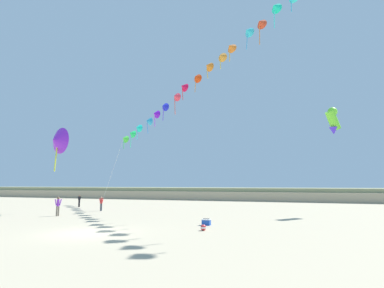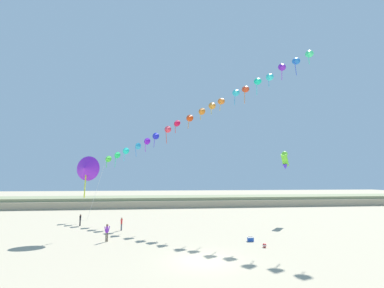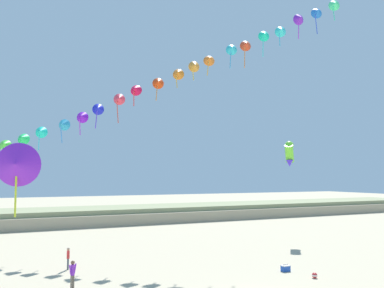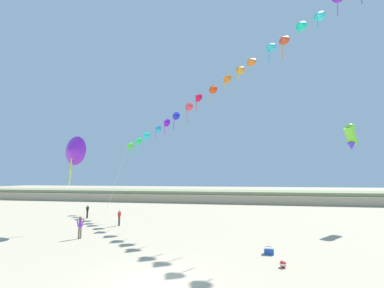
{
  "view_description": "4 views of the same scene",
  "coord_description": "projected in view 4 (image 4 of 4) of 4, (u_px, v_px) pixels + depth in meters",
  "views": [
    {
      "loc": [
        11.55,
        -14.97,
        2.82
      ],
      "look_at": [
        1.99,
        12.97,
        6.78
      ],
      "focal_mm": 28.0,
      "sensor_mm": 36.0,
      "label": 1
    },
    {
      "loc": [
        -3.24,
        -20.33,
        6.16
      ],
      "look_at": [
        0.13,
        8.69,
        10.15
      ],
      "focal_mm": 24.0,
      "sensor_mm": 36.0,
      "label": 2
    },
    {
      "loc": [
        -12.63,
        -17.9,
        6.6
      ],
      "look_at": [
        2.37,
        13.78,
        9.4
      ],
      "focal_mm": 38.0,
      "sensor_mm": 36.0,
      "label": 3
    },
    {
      "loc": [
        3.98,
        -12.06,
        4.81
      ],
      "look_at": [
        -0.45,
        11.51,
        7.91
      ],
      "focal_mm": 24.0,
      "sensor_mm": 36.0,
      "label": 4
    }
  ],
  "objects": [
    {
      "name": "beach_ball",
      "position": [
        283.0,
        264.0,
        13.75
      ],
      "size": [
        0.36,
        0.36,
        0.36
      ],
      "color": "red",
      "rests_on": "ground"
    },
    {
      "name": "person_near_right",
      "position": [
        80.0,
        226.0,
        20.28
      ],
      "size": [
        0.52,
        0.43,
        1.7
      ],
      "color": "#726656",
      "rests_on": "ground"
    },
    {
      "name": "person_mid_center",
      "position": [
        87.0,
        211.0,
        30.35
      ],
      "size": [
        0.2,
        0.52,
        1.49
      ],
      "color": "black",
      "rests_on": "ground"
    },
    {
      "name": "person_near_left",
      "position": [
        119.0,
        217.0,
        25.58
      ],
      "size": [
        0.22,
        0.53,
        1.53
      ],
      "color": "#474C56",
      "rests_on": "ground"
    },
    {
      "name": "beach_cooler",
      "position": [
        269.0,
        251.0,
        16.14
      ],
      "size": [
        0.58,
        0.41,
        0.46
      ],
      "color": "blue",
      "rests_on": "ground"
    },
    {
      "name": "dune_ridge",
      "position": [
        221.0,
        196.0,
        51.58
      ],
      "size": [
        120.0,
        11.15,
        2.14
      ],
      "color": "tan",
      "rests_on": "ground"
    },
    {
      "name": "large_kite_mid_trail",
      "position": [
        72.0,
        150.0,
        24.27
      ],
      "size": [
        2.92,
        1.6,
        4.64
      ],
      "color": "purple"
    },
    {
      "name": "ground_plane",
      "position": [
        156.0,
        282.0,
        11.87
      ],
      "size": [
        240.0,
        240.0,
        0.0
      ],
      "primitive_type": "plane",
      "color": "tan"
    },
    {
      "name": "large_kite_low_lead",
      "position": [
        351.0,
        135.0,
        26.63
      ],
      "size": [
        1.78,
        1.77,
        2.71
      ],
      "color": "#74E834"
    },
    {
      "name": "kite_banner_string",
      "position": [
        224.0,
        79.0,
        30.65
      ],
      "size": [
        32.25,
        13.26,
        24.32
      ],
      "color": "#49D83D"
    }
  ]
}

